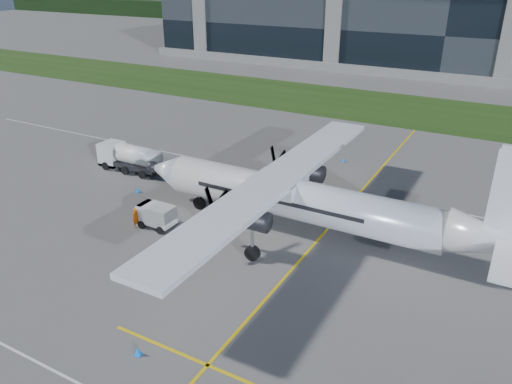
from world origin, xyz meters
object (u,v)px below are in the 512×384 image
object	(u,v)px
ground_crew_person	(136,216)
safety_cone_stbdwing	(343,160)
fuel_tanker_truck	(126,157)
safety_cone_fwd	(138,190)
turboprop_aircraft	(312,180)
safety_cone_nose_port	(149,206)
baggage_tug	(157,216)
safety_cone_portwing	(138,351)

from	to	relation	value
ground_crew_person	safety_cone_stbdwing	size ratio (longest dim) A/B	3.69
fuel_tanker_truck	safety_cone_fwd	xyz separation A→B (m)	(4.48, -3.62, -1.08)
turboprop_aircraft	safety_cone_nose_port	bearing A→B (deg)	-171.50
fuel_tanker_truck	safety_cone_fwd	size ratio (longest dim) A/B	14.20
turboprop_aircraft	safety_cone_stbdwing	distance (m)	16.93
baggage_tug	safety_cone_portwing	xyz separation A→B (m)	(8.03, -11.42, -0.63)
ground_crew_person	fuel_tanker_truck	bearing A→B (deg)	77.76
safety_cone_portwing	baggage_tug	bearing A→B (deg)	125.10
safety_cone_stbdwing	safety_cone_nose_port	size ratio (longest dim) A/B	1.00
baggage_tug	safety_cone_stbdwing	xyz separation A→B (m)	(7.69, 20.14, -0.63)
fuel_tanker_truck	ground_crew_person	size ratio (longest dim) A/B	3.85
safety_cone_stbdwing	baggage_tug	bearing A→B (deg)	-110.89
safety_cone_nose_port	safety_cone_fwd	distance (m)	3.71
fuel_tanker_truck	safety_cone_portwing	bearing A→B (deg)	-46.66
turboprop_aircraft	safety_cone_nose_port	size ratio (longest dim) A/B	61.08
safety_cone_nose_port	safety_cone_portwing	size ratio (longest dim) A/B	1.00
fuel_tanker_truck	baggage_tug	xyz separation A→B (m)	(10.12, -7.81, -0.45)
ground_crew_person	safety_cone_nose_port	xyz separation A→B (m)	(-1.27, 2.93, -0.67)
fuel_tanker_truck	safety_cone_stbdwing	size ratio (longest dim) A/B	14.20
fuel_tanker_truck	safety_cone_portwing	distance (m)	26.46
baggage_tug	ground_crew_person	bearing A→B (deg)	-146.93
ground_crew_person	baggage_tug	bearing A→B (deg)	-24.64
turboprop_aircraft	safety_cone_portwing	distance (m)	16.35
safety_cone_nose_port	ground_crew_person	bearing A→B (deg)	-66.56
safety_cone_stbdwing	safety_cone_portwing	distance (m)	31.56
ground_crew_person	safety_cone_fwd	size ratio (longest dim) A/B	3.69
ground_crew_person	safety_cone_fwd	xyz separation A→B (m)	(-4.33, 5.04, -0.67)
ground_crew_person	safety_cone_nose_port	world-z (taller)	ground_crew_person
turboprop_aircraft	ground_crew_person	distance (m)	13.65
fuel_tanker_truck	baggage_tug	bearing A→B (deg)	-37.66
fuel_tanker_truck	safety_cone_stbdwing	bearing A→B (deg)	34.71
ground_crew_person	safety_cone_portwing	xyz separation A→B (m)	(9.34, -10.57, -0.67)
turboprop_aircraft	ground_crew_person	world-z (taller)	turboprop_aircraft
safety_cone_portwing	ground_crew_person	bearing A→B (deg)	131.46
turboprop_aircraft	safety_cone_nose_port	xyz separation A→B (m)	(-13.45, -2.01, -4.33)
safety_cone_portwing	safety_cone_fwd	distance (m)	20.74
safety_cone_nose_port	safety_cone_portwing	xyz separation A→B (m)	(10.61, -13.50, 0.00)
safety_cone_fwd	safety_cone_portwing	bearing A→B (deg)	-48.81
safety_cone_stbdwing	ground_crew_person	bearing A→B (deg)	-113.20
safety_cone_nose_port	safety_cone_fwd	xyz separation A→B (m)	(-3.06, 2.11, 0.00)
safety_cone_stbdwing	safety_cone_nose_port	distance (m)	20.78
ground_crew_person	safety_cone_nose_port	size ratio (longest dim) A/B	3.69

